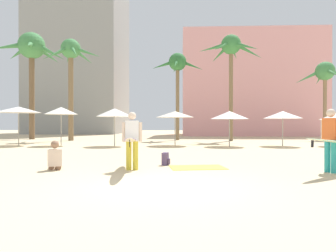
% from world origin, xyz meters
% --- Properties ---
extents(ground, '(120.00, 120.00, 0.00)m').
position_xyz_m(ground, '(0.00, 0.00, 0.00)').
color(ground, beige).
extents(hotel_pink, '(16.21, 9.15, 12.17)m').
position_xyz_m(hotel_pink, '(8.70, 31.99, 6.09)').
color(hotel_pink, pink).
rests_on(hotel_pink, ground).
extents(hotel_tower_gray, '(12.59, 11.94, 24.24)m').
position_xyz_m(hotel_tower_gray, '(-14.66, 38.69, 12.12)').
color(hotel_tower_gray, gray).
rests_on(hotel_tower_gray, ground).
extents(palm_tree_far_left, '(5.34, 4.89, 8.43)m').
position_xyz_m(palm_tree_far_left, '(-8.74, 18.35, 6.82)').
color(palm_tree_far_left, brown).
rests_on(palm_tree_far_left, ground).
extents(palm_tree_left, '(5.26, 4.81, 8.62)m').
position_xyz_m(palm_tree_left, '(4.44, 18.37, 7.23)').
color(palm_tree_left, brown).
rests_on(palm_tree_left, ground).
extents(palm_tree_center, '(4.43, 4.39, 7.46)m').
position_xyz_m(palm_tree_center, '(0.08, 19.56, 6.22)').
color(palm_tree_center, brown).
rests_on(palm_tree_center, ground).
extents(palm_tree_right, '(5.06, 5.11, 6.85)m').
position_xyz_m(palm_tree_right, '(13.05, 20.83, 5.65)').
color(palm_tree_right, '#896B4C').
rests_on(palm_tree_right, ground).
extents(palm_tree_far_right, '(6.32, 6.45, 9.61)m').
position_xyz_m(palm_tree_far_right, '(-13.05, 20.33, 7.89)').
color(palm_tree_far_right, brown).
rests_on(palm_tree_far_right, ground).
extents(cafe_umbrella_0, '(2.28, 2.28, 2.35)m').
position_xyz_m(cafe_umbrella_0, '(-3.72, 12.15, 2.09)').
color(cafe_umbrella_0, gray).
rests_on(cafe_umbrella_0, ground).
extents(cafe_umbrella_1, '(2.36, 2.36, 2.18)m').
position_xyz_m(cafe_umbrella_1, '(6.73, 12.61, 1.95)').
color(cafe_umbrella_1, gray).
rests_on(cafe_umbrella_1, ground).
extents(cafe_umbrella_2, '(2.37, 2.37, 2.17)m').
position_xyz_m(cafe_umbrella_2, '(3.39, 12.27, 1.92)').
color(cafe_umbrella_2, gray).
rests_on(cafe_umbrella_2, ground).
extents(cafe_umbrella_3, '(2.08, 2.08, 2.46)m').
position_xyz_m(cafe_umbrella_3, '(-7.25, 12.49, 2.23)').
color(cafe_umbrella_3, gray).
rests_on(cafe_umbrella_3, ground).
extents(cafe_umbrella_5, '(2.48, 2.48, 2.20)m').
position_xyz_m(cafe_umbrella_5, '(0.02, 12.86, 2.00)').
color(cafe_umbrella_5, gray).
rests_on(cafe_umbrella_5, ground).
extents(cafe_umbrella_6, '(2.75, 2.75, 2.49)m').
position_xyz_m(cafe_umbrella_6, '(-9.99, 12.42, 2.30)').
color(cafe_umbrella_6, gray).
rests_on(cafe_umbrella_6, ground).
extents(beach_towel, '(1.87, 1.36, 0.01)m').
position_xyz_m(beach_towel, '(0.95, 2.94, 0.01)').
color(beach_towel, '#F4CC4C').
rests_on(beach_towel, ground).
extents(backpack, '(0.28, 0.33, 0.42)m').
position_xyz_m(backpack, '(-0.09, 3.47, 0.20)').
color(backpack, '#4D3D60').
rests_on(backpack, ground).
extents(person_mid_center, '(0.68, 1.00, 0.89)m').
position_xyz_m(person_mid_center, '(-3.40, 2.36, 0.31)').
color(person_mid_center, '#936B51').
rests_on(person_mid_center, ground).
extents(person_mid_left, '(0.78, 3.03, 1.74)m').
position_xyz_m(person_mid_left, '(-1.04, 2.21, 0.93)').
color(person_mid_left, gold).
rests_on(person_mid_left, ground).
extents(person_far_right, '(2.49, 1.99, 1.81)m').
position_xyz_m(person_far_right, '(4.67, 1.97, 0.96)').
color(person_far_right, teal).
rests_on(person_far_right, ground).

